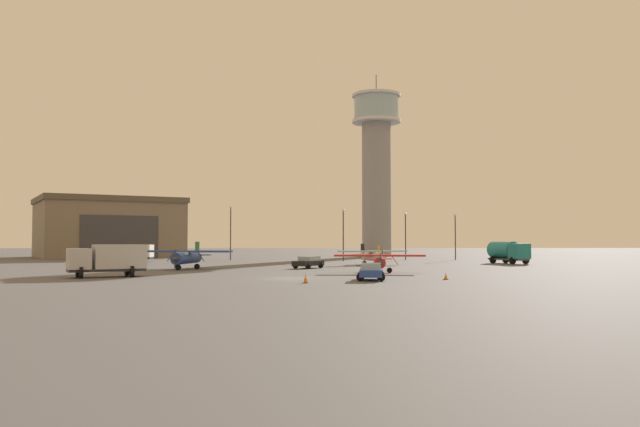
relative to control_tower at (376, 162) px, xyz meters
The scene contains 17 objects.
ground_plane 75.02m from the control_tower, 102.93° to the right, with size 400.00×400.00×0.00m, color #545456.
control_tower is the anchor object (origin of this frame).
hangar 53.47m from the control_tower, behind, with size 32.25×30.94×11.08m.
airplane_silver 46.47m from the control_tower, 98.03° to the right, with size 9.23×7.25×2.75m.
airplane_blue 63.12m from the control_tower, 117.36° to the right, with size 10.39×8.12×3.05m.
airplane_red 65.20m from the control_tower, 96.93° to the right, with size 8.96×7.02×2.63m.
truck_fuel_tanker_teal 44.42m from the control_tower, 71.32° to the right, with size 4.54×6.74×3.04m.
truck_box_white 53.41m from the control_tower, 143.29° to the right, with size 6.99×3.41×2.56m.
truck_box_silver 77.48m from the control_tower, 115.20° to the right, with size 6.86×5.03×2.84m.
car_black 56.90m from the control_tower, 105.47° to the right, with size 3.80×4.50×1.37m.
car_blue 76.15m from the control_tower, 97.54° to the right, with size 2.64×4.61×1.37m.
light_post_west 37.13m from the control_tower, 140.03° to the right, with size 0.44×0.44×8.76m.
light_post_east 26.70m from the control_tower, 85.28° to the right, with size 0.44×0.44×7.67m.
light_post_north 32.22m from the control_tower, 107.33° to the right, with size 0.44×0.44×8.01m.
light_post_centre 28.51m from the control_tower, 66.08° to the right, with size 0.44×0.44×7.53m.
traffic_cone_near_left 80.23m from the control_tower, 101.09° to the right, with size 0.36×0.36×0.73m.
traffic_cone_near_right 75.16m from the control_tower, 92.73° to the right, with size 0.36×0.36×0.58m.
Camera 1 is at (0.65, -53.24, 3.24)m, focal length 35.31 mm.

